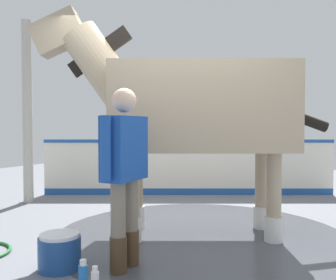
{
  "coord_description": "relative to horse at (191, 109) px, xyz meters",
  "views": [
    {
      "loc": [
        -3.73,
        -1.8,
        1.27
      ],
      "look_at": [
        -0.4,
        0.03,
        1.13
      ],
      "focal_mm": 39.92,
      "sensor_mm": 36.0,
      "label": 1
    }
  ],
  "objects": [
    {
      "name": "horse",
      "position": [
        0.0,
        0.0,
        0.0
      ],
      "size": [
        1.99,
        3.1,
        2.62
      ],
      "rotation": [
        0.0,
        0.0,
        2.07
      ],
      "color": "tan",
      "rests_on": "ground"
    },
    {
      "name": "wash_bucket",
      "position": [
        -1.52,
        0.56,
        -1.31
      ],
      "size": [
        0.37,
        0.37,
        0.32
      ],
      "color": "#1E478C",
      "rests_on": "ground"
    },
    {
      "name": "wet_patch",
      "position": [
        0.06,
        -0.11,
        -1.46
      ],
      "size": [
        3.44,
        3.44,
        0.0
      ],
      "primitive_type": "cylinder",
      "color": "#42444C",
      "rests_on": "ground"
    },
    {
      "name": "roof_post_near",
      "position": [
        0.39,
        3.17,
        0.04
      ],
      "size": [
        0.16,
        0.16,
        3.01
      ],
      "primitive_type": "cylinder",
      "color": "#B7B2A8",
      "rests_on": "ground"
    },
    {
      "name": "handler",
      "position": [
        -1.23,
        0.06,
        -0.55
      ],
      "size": [
        0.65,
        0.25,
        1.6
      ],
      "rotation": [
        0.0,
        0.0,
        4.77
      ],
      "color": "#47331E",
      "rests_on": "ground"
    },
    {
      "name": "barrier_wall",
      "position": [
        2.29,
        1.12,
        -0.99
      ],
      "size": [
        2.64,
        4.71,
        1.03
      ],
      "color": "silver",
      "rests_on": "ground"
    },
    {
      "name": "ground_plane",
      "position": [
        -0.19,
        -0.05,
        -1.48
      ],
      "size": [
        16.0,
        16.0,
        0.02
      ],
      "primitive_type": "cube",
      "color": "slate"
    },
    {
      "name": "bottle_spray",
      "position": [
        -1.74,
        0.09,
        -1.36
      ],
      "size": [
        0.07,
        0.07,
        0.24
      ],
      "color": "blue",
      "rests_on": "ground"
    }
  ]
}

